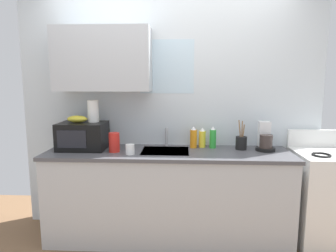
{
  "coord_description": "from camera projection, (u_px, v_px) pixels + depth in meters",
  "views": [
    {
      "loc": [
        0.15,
        -2.83,
        1.59
      ],
      "look_at": [
        0.0,
        0.0,
        1.15
      ],
      "focal_mm": 31.82,
      "sensor_mm": 36.0,
      "label": 1
    }
  ],
  "objects": [
    {
      "name": "sink_faucet",
      "position": [
        167.0,
        137.0,
        3.13
      ],
      "size": [
        0.03,
        0.03,
        0.19
      ],
      "primitive_type": "cylinder",
      "color": "#B2B5BA",
      "rests_on": "counter_unit"
    },
    {
      "name": "mug_white",
      "position": [
        130.0,
        149.0,
        2.78
      ],
      "size": [
        0.08,
        0.08,
        0.09
      ],
      "primitive_type": "cylinder",
      "color": "white",
      "rests_on": "counter_unit"
    },
    {
      "name": "dish_soap_bottle_orange",
      "position": [
        193.0,
        138.0,
        3.04
      ],
      "size": [
        0.07,
        0.07,
        0.22
      ],
      "color": "orange",
      "rests_on": "counter_unit"
    },
    {
      "name": "utensil_crock",
      "position": [
        241.0,
        142.0,
        2.98
      ],
      "size": [
        0.11,
        0.11,
        0.3
      ],
      "color": "black",
      "rests_on": "counter_unit"
    },
    {
      "name": "counter_unit",
      "position": [
        168.0,
        194.0,
        2.97
      ],
      "size": [
        2.39,
        0.63,
        0.9
      ],
      "color": "#B2B7BC",
      "rests_on": "ground"
    },
    {
      "name": "microwave",
      "position": [
        83.0,
        136.0,
        2.98
      ],
      "size": [
        0.46,
        0.35,
        0.27
      ],
      "color": "black",
      "rests_on": "counter_unit"
    },
    {
      "name": "cereal_canister",
      "position": [
        114.0,
        142.0,
        2.87
      ],
      "size": [
        0.1,
        0.1,
        0.19
      ],
      "primitive_type": "cylinder",
      "color": "red",
      "rests_on": "counter_unit"
    },
    {
      "name": "dish_soap_bottle_green",
      "position": [
        213.0,
        138.0,
        3.03
      ],
      "size": [
        0.07,
        0.07,
        0.22
      ],
      "color": "green",
      "rests_on": "counter_unit"
    },
    {
      "name": "paper_towel_roll",
      "position": [
        93.0,
        111.0,
        2.99
      ],
      "size": [
        0.11,
        0.11,
        0.22
      ],
      "primitive_type": "cylinder",
      "color": "white",
      "rests_on": "microwave"
    },
    {
      "name": "banana_bunch",
      "position": [
        77.0,
        119.0,
        2.96
      ],
      "size": [
        0.2,
        0.11,
        0.07
      ],
      "primitive_type": "ellipsoid",
      "color": "gold",
      "rests_on": "microwave"
    },
    {
      "name": "coffee_maker",
      "position": [
        265.0,
        140.0,
        2.95
      ],
      "size": [
        0.19,
        0.21,
        0.28
      ],
      "color": "black",
      "rests_on": "counter_unit"
    },
    {
      "name": "dish_soap_bottle_yellow",
      "position": [
        202.0,
        138.0,
        3.07
      ],
      "size": [
        0.07,
        0.07,
        0.2
      ],
      "color": "yellow",
      "rests_on": "counter_unit"
    },
    {
      "name": "kitchen_wall_assembly",
      "position": [
        158.0,
        102.0,
        3.15
      ],
      "size": [
        3.16,
        0.42,
        2.5
      ],
      "color": "silver",
      "rests_on": "ground"
    },
    {
      "name": "stove_range",
      "position": [
        325.0,
        197.0,
        2.9
      ],
      "size": [
        0.6,
        0.6,
        1.08
      ],
      "color": "white",
      "rests_on": "ground"
    }
  ]
}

